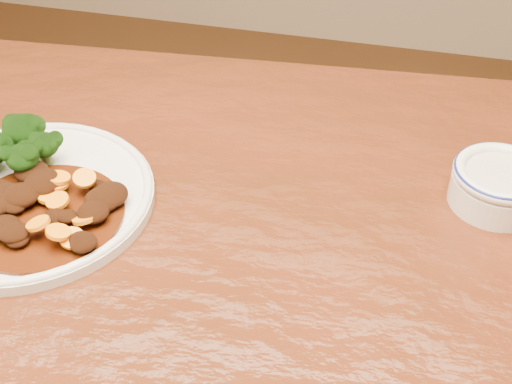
# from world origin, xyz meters

# --- Properties ---
(dining_table) EXTENTS (1.57, 1.02, 0.75)m
(dining_table) POSITION_xyz_m (-0.00, 0.00, 0.67)
(dining_table) COLOR #57200F
(dining_table) RESTS_ON ground
(dinner_plate) EXTENTS (0.28, 0.28, 0.02)m
(dinner_plate) POSITION_xyz_m (-0.21, 0.07, 0.76)
(dinner_plate) COLOR white
(dinner_plate) RESTS_ON dining_table
(mince_stew) EXTENTS (0.17, 0.17, 0.03)m
(mince_stew) POSITION_xyz_m (-0.18, 0.05, 0.77)
(mince_stew) COLOR #451907
(mince_stew) RESTS_ON dinner_plate
(dip_bowl) EXTENTS (0.10, 0.10, 0.05)m
(dip_bowl) POSITION_xyz_m (0.28, 0.20, 0.78)
(dip_bowl) COLOR white
(dip_bowl) RESTS_ON dining_table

